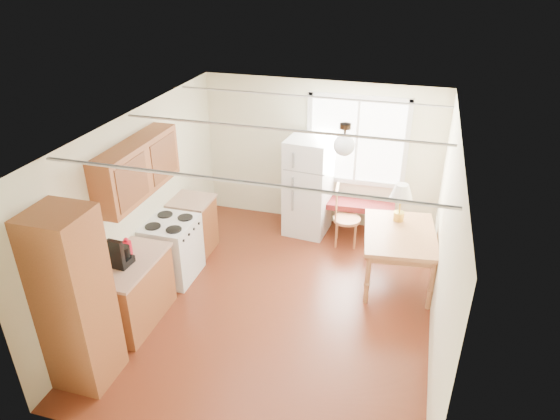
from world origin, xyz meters
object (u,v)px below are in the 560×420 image
at_px(refrigerator, 308,186).
at_px(dining_table, 400,239).
at_px(chair, 341,212).
at_px(bench, 356,205).

relative_size(refrigerator, dining_table, 1.18).
relative_size(refrigerator, chair, 1.66).
bearing_deg(chair, dining_table, -47.29).
bearing_deg(bench, chair, -114.90).
distance_m(dining_table, chair, 1.27).
xyz_separation_m(refrigerator, dining_table, (1.58, -1.09, -0.12)).
xyz_separation_m(dining_table, chair, (-0.96, 0.82, -0.14)).
bearing_deg(chair, bench, 61.63).
bearing_deg(refrigerator, bench, 16.71).
relative_size(bench, chair, 1.30).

